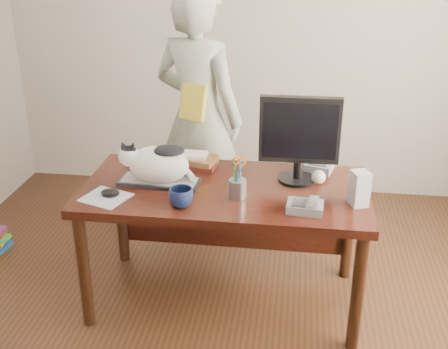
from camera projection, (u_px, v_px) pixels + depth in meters
room at (206, 119)px, 2.36m from camera, size 4.50×4.50×4.50m
desk at (227, 204)px, 3.28m from camera, size 1.60×0.80×0.75m
keyboard at (159, 182)px, 3.18m from camera, size 0.46×0.20×0.03m
cat at (156, 163)px, 3.13m from camera, size 0.45×0.23×0.25m
monitor at (299, 135)px, 3.10m from camera, size 0.45×0.22×0.50m
pen_cup at (238, 187)px, 3.00m from camera, size 0.12×0.12×0.24m
mousepad at (106, 197)px, 3.02m from camera, size 0.29×0.27×0.01m
mouse at (110, 193)px, 3.03m from camera, size 0.12×0.10×0.04m
coffee_mug at (181, 197)px, 2.91m from camera, size 0.18×0.18×0.10m
phone at (306, 206)px, 2.87m from camera, size 0.19×0.16×0.08m
speaker at (359, 188)px, 2.91m from camera, size 0.11×0.12×0.19m
baseball at (319, 177)px, 3.17m from camera, size 0.08×0.08×0.08m
book_stack at (197, 162)px, 3.38m from camera, size 0.26×0.21×0.09m
calculator at (320, 165)px, 3.36m from camera, size 0.20×0.24×0.06m
person at (198, 118)px, 3.83m from camera, size 0.76×0.64×1.78m
held_book at (193, 102)px, 3.61m from camera, size 0.19×0.16×0.23m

